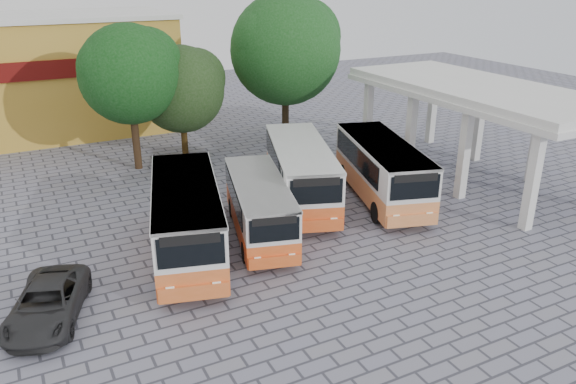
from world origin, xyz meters
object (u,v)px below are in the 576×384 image
bus_far_left (187,215)px  bus_centre_left (259,205)px  parked_car (47,303)px  bus_far_right (382,168)px  bus_centre_right (301,170)px

bus_far_left → bus_centre_left: bus_far_left is taller
bus_centre_left → parked_car: (-9.18, -2.65, -0.88)m
bus_centre_left → bus_far_right: 7.46m
bus_far_left → parked_car: (-5.76, -2.39, -1.15)m
parked_car → bus_far_right: bearing=32.2°
bus_far_left → bus_centre_right: bus_far_left is taller
bus_centre_left → bus_far_right: size_ratio=0.86×
bus_centre_left → parked_car: bearing=-148.8°
bus_centre_left → parked_car: 9.59m
parked_car → bus_far_left: bearing=42.2°
bus_centre_left → bus_centre_right: bus_centre_right is taller
bus_centre_right → bus_centre_left: bearing=-124.8°
bus_far_left → bus_centre_left: size_ratio=1.18×
bus_far_right → bus_centre_left: bearing=-155.6°
bus_far_left → bus_centre_left: (3.42, 0.26, -0.27)m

